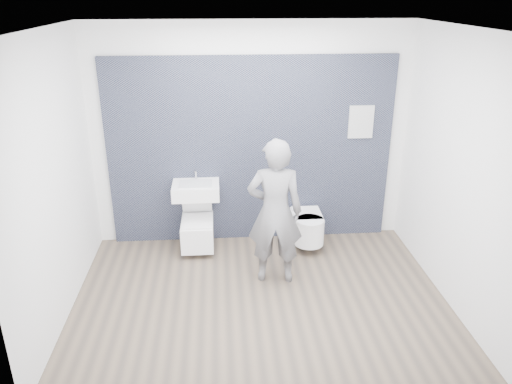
{
  "coord_description": "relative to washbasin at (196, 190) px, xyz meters",
  "views": [
    {
      "loc": [
        -0.4,
        -4.58,
        3.12
      ],
      "look_at": [
        0.0,
        0.6,
        1.0
      ],
      "focal_mm": 35.0,
      "sensor_mm": 36.0,
      "label": 1
    }
  ],
  "objects": [
    {
      "name": "tile_wall",
      "position": [
        0.7,
        0.25,
        -0.8
      ],
      "size": [
        3.6,
        0.06,
        2.4
      ],
      "primitive_type": "cube",
      "color": "black",
      "rests_on": "ground"
    },
    {
      "name": "info_placard",
      "position": [
        2.09,
        0.2,
        -0.8
      ],
      "size": [
        0.31,
        0.03,
        0.42
      ],
      "primitive_type": "cube",
      "color": "white",
      "rests_on": "ground"
    },
    {
      "name": "washbasin",
      "position": [
        0.0,
        0.0,
        0.0
      ],
      "size": [
        0.58,
        0.43,
        0.44
      ],
      "color": "white",
      "rests_on": "ground"
    },
    {
      "name": "toilet_rounded",
      "position": [
        1.41,
        -0.1,
        -0.52
      ],
      "size": [
        0.38,
        0.64,
        0.34
      ],
      "color": "white",
      "rests_on": "ground"
    },
    {
      "name": "toilet_square",
      "position": [
        0.0,
        -0.07,
        -0.53
      ],
      "size": [
        0.4,
        0.58,
        0.72
      ],
      "color": "white",
      "rests_on": "ground"
    },
    {
      "name": "ground",
      "position": [
        0.7,
        -1.22,
        -0.8
      ],
      "size": [
        4.0,
        4.0,
        0.0
      ],
      "primitive_type": "plane",
      "color": "brown",
      "rests_on": "ground"
    },
    {
      "name": "room_shell",
      "position": [
        0.7,
        -1.22,
        0.94
      ],
      "size": [
        4.0,
        4.0,
        4.0
      ],
      "color": "white",
      "rests_on": "ground"
    },
    {
      "name": "visitor",
      "position": [
        0.9,
        -0.84,
        0.04
      ],
      "size": [
        0.65,
        0.46,
        1.68
      ],
      "primitive_type": "imported",
      "rotation": [
        0.0,
        0.0,
        3.05
      ],
      "color": "slate",
      "rests_on": "ground"
    }
  ]
}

